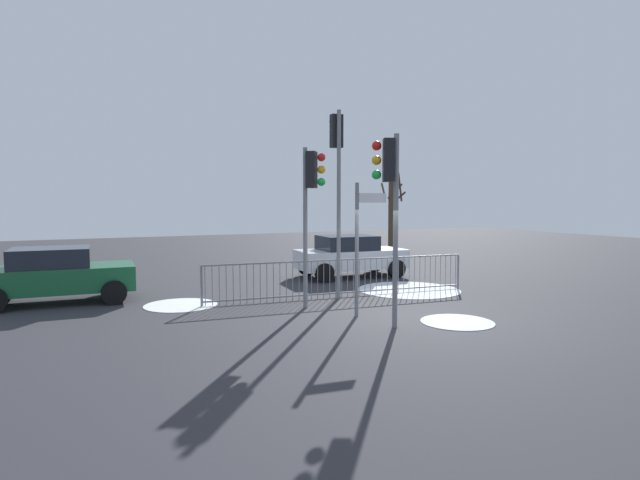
{
  "coord_description": "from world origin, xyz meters",
  "views": [
    {
      "loc": [
        -6.83,
        -10.02,
        2.72
      ],
      "look_at": [
        -0.89,
        2.31,
        1.66
      ],
      "focal_mm": 29.19,
      "sensor_mm": 36.0,
      "label": 1
    }
  ],
  "objects_px": {
    "car_green_near": "(56,274)",
    "bare_tree_left": "(392,211)",
    "direction_sign_post": "(359,242)",
    "traffic_light_mid_right": "(337,162)",
    "traffic_light_mid_left": "(311,191)",
    "traffic_light_foreground_left": "(389,186)",
    "car_white_trailing": "(350,255)"
  },
  "relations": [
    {
      "from": "direction_sign_post",
      "to": "bare_tree_left",
      "type": "xyz_separation_m",
      "value": [
        9.96,
        13.68,
        0.38
      ]
    },
    {
      "from": "traffic_light_foreground_left",
      "to": "direction_sign_post",
      "type": "xyz_separation_m",
      "value": [
        -0.01,
        1.22,
        -1.26
      ]
    },
    {
      "from": "traffic_light_mid_right",
      "to": "bare_tree_left",
      "type": "xyz_separation_m",
      "value": [
        9.36,
        11.4,
        -1.63
      ]
    },
    {
      "from": "traffic_light_mid_right",
      "to": "car_green_near",
      "type": "relative_size",
      "value": 1.33
    },
    {
      "from": "car_green_near",
      "to": "bare_tree_left",
      "type": "bearing_deg",
      "value": 30.78
    },
    {
      "from": "bare_tree_left",
      "to": "direction_sign_post",
      "type": "bearing_deg",
      "value": -126.05
    },
    {
      "from": "car_green_near",
      "to": "traffic_light_mid_right",
      "type": "bearing_deg",
      "value": -17.39
    },
    {
      "from": "traffic_light_mid_left",
      "to": "direction_sign_post",
      "type": "bearing_deg",
      "value": 66.67
    },
    {
      "from": "traffic_light_mid_left",
      "to": "traffic_light_foreground_left",
      "type": "relative_size",
      "value": 0.98
    },
    {
      "from": "traffic_light_foreground_left",
      "to": "car_green_near",
      "type": "distance_m",
      "value": 9.1
    },
    {
      "from": "traffic_light_mid_left",
      "to": "direction_sign_post",
      "type": "xyz_separation_m",
      "value": [
        0.64,
        -1.28,
        -1.2
      ]
    },
    {
      "from": "traffic_light_foreground_left",
      "to": "bare_tree_left",
      "type": "xyz_separation_m",
      "value": [
        9.96,
        14.9,
        -0.88
      ]
    },
    {
      "from": "direction_sign_post",
      "to": "bare_tree_left",
      "type": "relative_size",
      "value": 0.74
    },
    {
      "from": "car_white_trailing",
      "to": "bare_tree_left",
      "type": "bearing_deg",
      "value": 53.19
    },
    {
      "from": "traffic_light_mid_right",
      "to": "car_white_trailing",
      "type": "xyz_separation_m",
      "value": [
        2.24,
        3.28,
        -2.99
      ]
    },
    {
      "from": "car_green_near",
      "to": "bare_tree_left",
      "type": "distance_m",
      "value": 18.69
    },
    {
      "from": "traffic_light_mid_right",
      "to": "car_green_near",
      "type": "xyz_separation_m",
      "value": [
        -7.03,
        2.52,
        -2.99
      ]
    },
    {
      "from": "car_white_trailing",
      "to": "direction_sign_post",
      "type": "bearing_deg",
      "value": -112.65
    },
    {
      "from": "car_green_near",
      "to": "bare_tree_left",
      "type": "height_order",
      "value": "bare_tree_left"
    },
    {
      "from": "traffic_light_mid_left",
      "to": "car_white_trailing",
      "type": "xyz_separation_m",
      "value": [
        3.49,
        4.28,
        -2.18
      ]
    },
    {
      "from": "traffic_light_mid_right",
      "to": "car_green_near",
      "type": "bearing_deg",
      "value": 164.11
    },
    {
      "from": "car_green_near",
      "to": "car_white_trailing",
      "type": "distance_m",
      "value": 9.31
    },
    {
      "from": "direction_sign_post",
      "to": "traffic_light_mid_right",
      "type": "bearing_deg",
      "value": 81.17
    },
    {
      "from": "traffic_light_foreground_left",
      "to": "car_white_trailing",
      "type": "height_order",
      "value": "traffic_light_foreground_left"
    },
    {
      "from": "car_white_trailing",
      "to": "bare_tree_left",
      "type": "relative_size",
      "value": 0.93
    },
    {
      "from": "direction_sign_post",
      "to": "traffic_light_mid_left",
      "type": "bearing_deg",
      "value": 122.58
    },
    {
      "from": "traffic_light_mid_left",
      "to": "traffic_light_foreground_left",
      "type": "height_order",
      "value": "traffic_light_foreground_left"
    },
    {
      "from": "bare_tree_left",
      "to": "car_white_trailing",
      "type": "bearing_deg",
      "value": -131.23
    },
    {
      "from": "direction_sign_post",
      "to": "car_white_trailing",
      "type": "relative_size",
      "value": 0.8
    },
    {
      "from": "car_green_near",
      "to": "bare_tree_left",
      "type": "relative_size",
      "value": 0.92
    },
    {
      "from": "traffic_light_mid_left",
      "to": "bare_tree_left",
      "type": "xyz_separation_m",
      "value": [
        10.61,
        12.41,
        -0.82
      ]
    },
    {
      "from": "direction_sign_post",
      "to": "car_white_trailing",
      "type": "bearing_deg",
      "value": 68.78
    }
  ]
}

